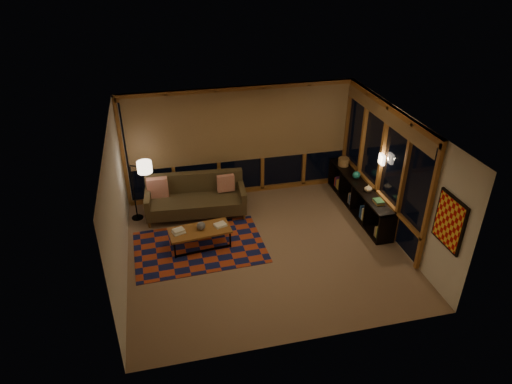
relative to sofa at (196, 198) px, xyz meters
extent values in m
cube|color=#96785B|center=(1.21, -1.63, -0.45)|extent=(5.50, 5.00, 0.01)
cube|color=beige|center=(1.21, -1.63, 2.25)|extent=(5.50, 5.00, 0.01)
cube|color=beige|center=(1.21, 0.87, 0.90)|extent=(5.50, 0.01, 2.70)
cube|color=beige|center=(1.21, -4.13, 0.90)|extent=(5.50, 0.01, 2.70)
cube|color=beige|center=(-1.54, -1.63, 0.90)|extent=(0.01, 5.00, 2.70)
cube|color=beige|center=(3.96, -1.63, 0.90)|extent=(0.01, 5.00, 2.70)
cube|color=#AD3C1B|center=(-0.09, -1.26, -0.45)|extent=(2.69, 1.85, 0.01)
sphere|color=#2A2A2F|center=(-0.03, -1.23, 0.05)|extent=(0.19, 0.19, 0.18)
cylinder|color=#A67C51|center=(3.68, 0.33, 0.35)|extent=(0.28, 0.28, 0.19)
sphere|color=#186A60|center=(3.70, -0.39, 0.34)|extent=(0.23, 0.23, 0.18)
imported|color=tan|center=(3.70, -1.02, 0.34)|extent=(0.20, 0.20, 0.18)
camera|label=1|loc=(-0.69, -8.97, 5.20)|focal=32.00mm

